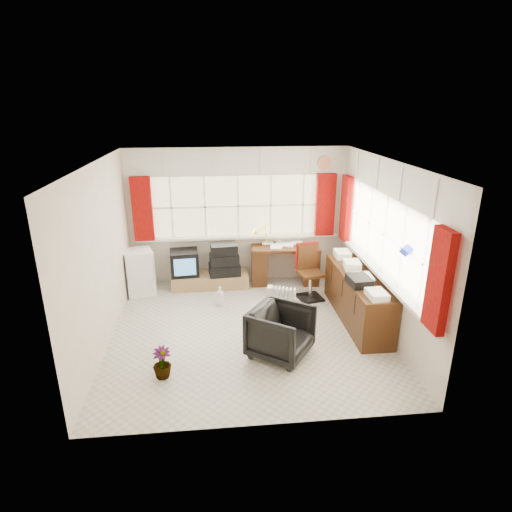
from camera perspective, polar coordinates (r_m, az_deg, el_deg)
The scene contains 20 objects.
ground at distance 6.52m, azimuth -1.10°, elevation -9.93°, with size 4.00×4.00×0.00m, color beige.
room_walls at distance 5.92m, azimuth -1.19°, elevation 2.77°, with size 4.00×4.00×4.00m.
window_back at distance 7.94m, azimuth -2.32°, elevation 3.04°, with size 3.70×0.12×3.60m.
window_right at distance 6.54m, azimuth 16.07°, elevation -1.47°, with size 0.12×3.70×3.60m.
curtains at distance 6.94m, azimuth 5.83°, elevation 4.86°, with size 3.83×3.83×1.15m.
overhead_cabinets at distance 6.85m, azimuth 6.44°, elevation 11.43°, with size 3.98×3.98×0.48m.
desk at distance 8.07m, azimuth 3.85°, elevation -0.77°, with size 1.30×0.71×0.76m.
desk_lamp at distance 7.91m, azimuth 1.31°, elevation 3.47°, with size 0.15×0.13×0.41m.
task_chair at distance 7.45m, azimuth 7.00°, elevation -1.73°, with size 0.48×0.50×0.97m.
office_chair at distance 5.80m, azimuth 3.33°, elevation -10.11°, with size 0.73×0.76×0.69m, color black.
radiator at distance 6.65m, azimuth 3.57°, elevation -7.00°, with size 0.42×0.28×0.59m.
credenza at distance 6.85m, azimuth 13.36°, elevation -5.26°, with size 0.50×2.00×0.85m.
file_tray at distance 6.34m, azimuth 13.61°, elevation -3.24°, with size 0.30×0.38×0.13m, color black.
tv_bench at distance 7.99m, azimuth -6.08°, elevation -3.19°, with size 1.40×0.50×0.25m, color #A58352.
crt_tv at distance 7.90m, azimuth -9.51°, elevation -0.89°, with size 0.54×0.51×0.45m.
hifi_stack at distance 7.78m, azimuth -4.25°, elevation -0.61°, with size 0.59×0.40×0.59m.
mini_fridge at distance 7.85m, azimuth -15.32°, elevation -2.06°, with size 0.60×0.60×0.81m.
spray_bottle_a at distance 7.24m, azimuth -4.84°, elevation -5.32°, with size 0.13×0.13×0.33m, color white.
spray_bottle_b at distance 7.96m, azimuth -7.74°, elevation -3.57°, with size 0.09×0.09×0.19m, color #86C8C4.
flower_vase at distance 5.56m, azimuth -12.43°, elevation -13.74°, with size 0.23×0.23×0.41m, color black.
Camera 1 is at (-0.46, -5.64, 3.24)m, focal length 30.00 mm.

